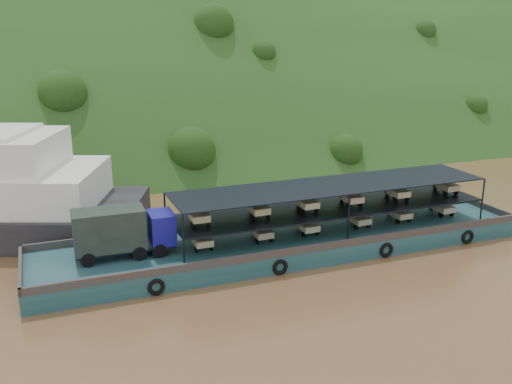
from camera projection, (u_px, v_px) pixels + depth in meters
name	position (u px, v px, depth m)	size (l,w,h in m)	color
ground	(296.00, 241.00, 42.49)	(160.00, 160.00, 0.00)	brown
hillside	(179.00, 149.00, 74.69)	(140.00, 28.00, 28.00)	#193613
cargo_barge	(277.00, 238.00, 39.96)	(35.00, 7.18, 4.54)	#133E44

